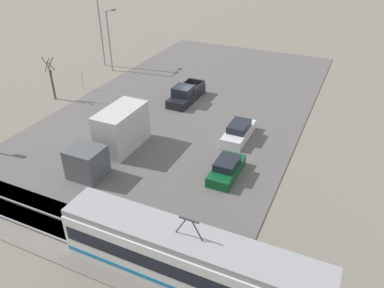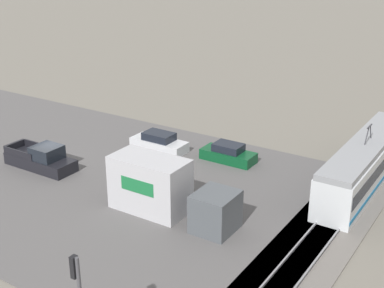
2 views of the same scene
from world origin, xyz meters
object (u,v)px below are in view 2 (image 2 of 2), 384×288
object	(u,v)px
light_rail_tram	(365,163)
box_truck	(165,190)
sedan_car_1	(228,154)
sedan_car_0	(159,143)
pickup_truck	(41,159)

from	to	relation	value
light_rail_tram	box_truck	size ratio (longest dim) A/B	1.72
light_rail_tram	box_truck	bearing A→B (deg)	-39.48
box_truck	sedan_car_1	xyz separation A→B (m)	(-9.64, -0.85, -1.06)
light_rail_tram	sedan_car_0	distance (m)	16.22
light_rail_tram	pickup_truck	distance (m)	23.70
light_rail_tram	sedan_car_1	xyz separation A→B (m)	(1.55, -10.07, -0.98)
light_rail_tram	box_truck	world-z (taller)	light_rail_tram
light_rail_tram	sedan_car_1	distance (m)	10.23
pickup_truck	sedan_car_1	size ratio (longest dim) A/B	1.37
box_truck	sedan_car_0	xyz separation A→B (m)	(-8.62, -6.77, -1.03)
sedan_car_0	sedan_car_1	xyz separation A→B (m)	(-1.02, 5.92, -0.02)
pickup_truck	sedan_car_0	size ratio (longest dim) A/B	1.23
pickup_truck	sedan_car_0	bearing A→B (deg)	145.85
box_truck	sedan_car_1	world-z (taller)	box_truck
light_rail_tram	box_truck	distance (m)	14.50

